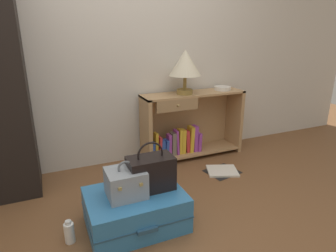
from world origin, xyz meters
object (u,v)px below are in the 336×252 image
(handbag, at_px, (151,173))
(bottle, at_px, (69,232))
(table_lamp, at_px, (185,64))
(open_book_on_floor, at_px, (222,171))
(suitcase_large, at_px, (135,209))
(train_case, at_px, (126,183))
(bookshelf, at_px, (188,127))
(bowl, at_px, (222,88))

(handbag, height_order, bottle, handbag)
(table_lamp, relative_size, open_book_on_floor, 1.23)
(suitcase_large, distance_m, handbag, 0.29)
(table_lamp, relative_size, bottle, 2.73)
(suitcase_large, height_order, open_book_on_floor, suitcase_large)
(train_case, bearing_deg, table_lamp, 45.46)
(bookshelf, height_order, bowl, bowl)
(bowl, distance_m, train_case, 1.76)
(bookshelf, height_order, table_lamp, table_lamp)
(train_case, distance_m, handbag, 0.20)
(bookshelf, xyz_separation_m, open_book_on_floor, (0.13, -0.52, -0.34))
(suitcase_large, xyz_separation_m, open_book_on_floor, (1.07, 0.47, -0.12))
(open_book_on_floor, bearing_deg, handbag, -154.42)
(train_case, distance_m, open_book_on_floor, 1.28)
(suitcase_large, bearing_deg, train_case, 178.05)
(bookshelf, height_order, handbag, bookshelf)
(handbag, xyz_separation_m, bottle, (-0.60, -0.02, -0.32))
(bowl, bearing_deg, bottle, -152.08)
(table_lamp, height_order, bowl, table_lamp)
(table_lamp, height_order, bottle, table_lamp)
(suitcase_large, bearing_deg, bookshelf, 46.36)
(handbag, bearing_deg, bottle, -178.52)
(bookshelf, bearing_deg, suitcase_large, -133.64)
(table_lamp, distance_m, bowl, 0.57)
(open_book_on_floor, bearing_deg, suitcase_large, -156.40)
(table_lamp, distance_m, open_book_on_floor, 1.16)
(bookshelf, xyz_separation_m, handbag, (-0.81, -0.97, 0.05))
(bowl, distance_m, open_book_on_floor, 0.95)
(suitcase_large, bearing_deg, table_lamp, 47.50)
(bookshelf, height_order, open_book_on_floor, bookshelf)
(bookshelf, height_order, train_case, bookshelf)
(bookshelf, distance_m, bowl, 0.58)
(train_case, bearing_deg, bottle, 179.97)
(train_case, xyz_separation_m, bottle, (-0.41, 0.00, -0.29))
(bowl, height_order, open_book_on_floor, bowl)
(table_lamp, xyz_separation_m, open_book_on_floor, (0.21, -0.48, -1.04))
(bowl, xyz_separation_m, open_book_on_floor, (-0.29, -0.50, -0.75))
(bowl, xyz_separation_m, handbag, (-1.23, -0.95, -0.36))
(bookshelf, bearing_deg, open_book_on_floor, -75.67)
(handbag, bearing_deg, suitcase_large, -172.24)
(bowl, distance_m, handbag, 1.59)
(train_case, bearing_deg, bookshelf, 44.47)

